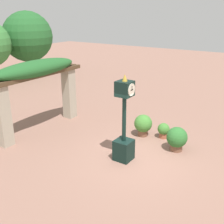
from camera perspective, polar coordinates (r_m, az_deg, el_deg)
ground_plane at (r=10.38m, az=4.58°, el=-9.33°), size 60.00×60.00×0.00m
pedestal_clock at (r=9.75m, az=2.45°, el=-3.34°), size 0.60×0.60×3.12m
pergola at (r=12.39m, az=-14.92°, el=6.75°), size 4.90×1.09×3.12m
potted_plant_near_left at (r=10.95m, az=13.04°, el=-5.21°), size 0.79×0.79×0.94m
potted_plant_near_right at (r=11.95m, az=10.42°, el=-3.60°), size 0.50×0.50×0.65m
potted_plant_far_left at (r=11.96m, az=6.34°, el=-2.50°), size 0.76×0.76×0.94m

